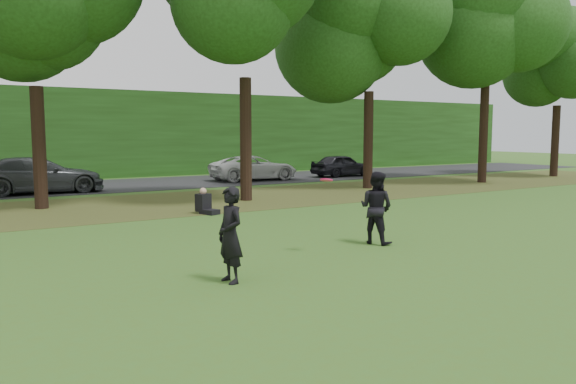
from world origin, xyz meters
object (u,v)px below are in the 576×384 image
object	(u,v)px
player_left	(230,235)
frisbee	(326,180)
player_right	(376,208)
seated_person	(205,204)

from	to	relation	value
player_left	frisbee	xyz separation A→B (m)	(2.77, 1.04, 0.75)
player_right	seated_person	distance (m)	6.73
seated_person	player_left	bearing A→B (deg)	-131.65
player_left	seated_person	bearing A→B (deg)	155.44
seated_person	player_right	bearing A→B (deg)	-98.69
player_right	frisbee	xyz separation A→B (m)	(-1.61, -0.25, 0.74)
player_right	seated_person	xyz separation A→B (m)	(-1.44, 6.55, -0.53)
frisbee	seated_person	world-z (taller)	frisbee
player_left	seated_person	xyz separation A→B (m)	(2.95, 7.85, -0.52)
frisbee	player_right	bearing A→B (deg)	8.95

